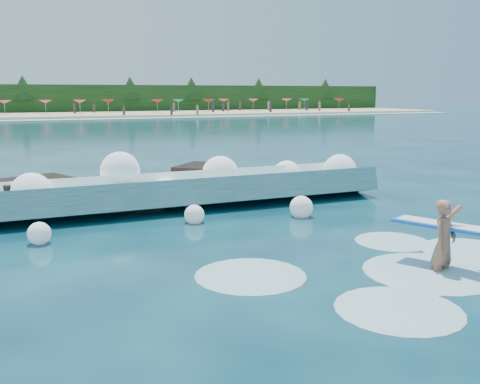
# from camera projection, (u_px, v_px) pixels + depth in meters

# --- Properties ---
(ground) EXTENTS (200.00, 200.00, 0.00)m
(ground) POSITION_uv_depth(u_px,v_px,m) (212.00, 269.00, 11.23)
(ground) COLOR #071F38
(ground) RESTS_ON ground
(beach) EXTENTS (140.00, 20.00, 0.40)m
(beach) POSITION_uv_depth(u_px,v_px,m) (33.00, 116.00, 81.55)
(beach) COLOR tan
(beach) RESTS_ON ground
(wet_band) EXTENTS (140.00, 5.00, 0.08)m
(wet_band) POSITION_uv_depth(u_px,v_px,m) (37.00, 120.00, 71.66)
(wet_band) COLOR silver
(wet_band) RESTS_ON ground
(treeline) EXTENTS (140.00, 4.00, 5.00)m
(treeline) POSITION_uv_depth(u_px,v_px,m) (30.00, 99.00, 90.15)
(treeline) COLOR black
(treeline) RESTS_ON ground
(breaking_wave) EXTENTS (16.12, 2.60, 1.39)m
(breaking_wave) POSITION_uv_depth(u_px,v_px,m) (144.00, 194.00, 16.96)
(breaking_wave) COLOR teal
(breaking_wave) RESTS_ON ground
(rock_cluster) EXTENTS (8.24, 3.16, 1.30)m
(rock_cluster) POSITION_uv_depth(u_px,v_px,m) (118.00, 192.00, 17.65)
(rock_cluster) COLOR black
(rock_cluster) RESTS_ON ground
(surfer_with_board) EXTENTS (1.61, 2.96, 1.83)m
(surfer_with_board) POSITION_uv_depth(u_px,v_px,m) (446.00, 240.00, 10.97)
(surfer_with_board) COLOR #A9654E
(surfer_with_board) RESTS_ON ground
(wave_spray) EXTENTS (15.20, 4.50, 1.87)m
(wave_spray) POSITION_uv_depth(u_px,v_px,m) (155.00, 182.00, 17.08)
(wave_spray) COLOR white
(wave_spray) RESTS_ON ground
(surf_foam) EXTENTS (8.76, 5.51, 0.14)m
(surf_foam) POSITION_uv_depth(u_px,v_px,m) (409.00, 270.00, 11.21)
(surf_foam) COLOR silver
(surf_foam) RESTS_ON ground
(beach_umbrellas) EXTENTS (114.76, 6.19, 0.50)m
(beach_umbrellas) POSITION_uv_depth(u_px,v_px,m) (30.00, 102.00, 83.23)
(beach_umbrellas) COLOR red
(beach_umbrellas) RESTS_ON ground
(beachgoers) EXTENTS (105.80, 12.38, 1.94)m
(beachgoers) POSITION_uv_depth(u_px,v_px,m) (25.00, 111.00, 76.95)
(beachgoers) COLOR #3F332D
(beachgoers) RESTS_ON ground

